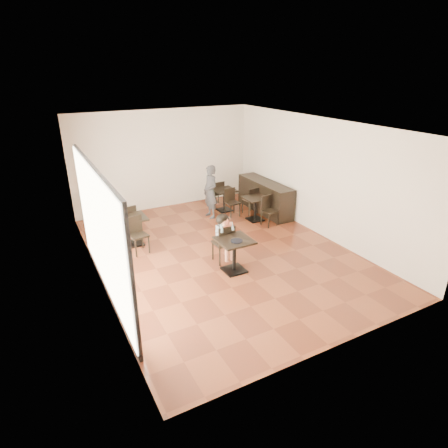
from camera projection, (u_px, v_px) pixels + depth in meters
floor at (222, 253)px, 9.59m from camera, size 6.00×8.00×0.01m
ceiling at (222, 125)px, 8.35m from camera, size 6.00×8.00×0.01m
wall_back at (165, 160)px, 12.22m from camera, size 6.00×0.01×3.20m
wall_front at (344, 265)px, 5.72m from camera, size 6.00×0.01×3.20m
wall_left at (92, 215)px, 7.67m from camera, size 0.01×8.00×3.20m
wall_right at (318, 177)px, 10.28m from camera, size 0.01×8.00×3.20m
storefront_window at (100, 232)px, 7.35m from camera, size 0.04×4.50×2.60m
child_table at (234, 255)px, 8.58m from camera, size 0.76×0.76×0.81m
child_chair at (223, 243)px, 9.00m from camera, size 0.44×0.44×0.97m
child at (223, 238)px, 8.95m from camera, size 0.44×0.61×1.22m
plate at (237, 241)px, 8.34m from camera, size 0.27×0.27×0.02m
pizza_slice at (227, 224)px, 8.62m from camera, size 0.28×0.22×0.07m
adult_patron at (210, 192)px, 11.57m from camera, size 0.43×0.63×1.66m
cafe_table_mid at (255, 209)px, 11.50m from camera, size 0.78×0.78×0.74m
cafe_table_left at (133, 231)px, 9.90m from camera, size 0.87×0.87×0.79m
cafe_table_back at (224, 200)px, 12.27m from camera, size 0.73×0.73×0.73m
chair_mid_a at (250, 200)px, 11.99m from camera, size 0.45×0.45×0.89m
chair_mid_b at (270, 211)px, 11.09m from camera, size 0.45×0.45×0.89m
chair_left_a at (127, 221)px, 10.32m from camera, size 0.49×0.49×0.95m
chair_left_b at (138, 236)px, 9.42m from camera, size 0.49×0.49×0.95m
chair_back_a at (217, 193)px, 12.69m from camera, size 0.42×0.42×0.87m
chair_back_b at (233, 203)px, 11.80m from camera, size 0.42×0.42×0.87m
service_counter at (265, 197)px, 12.18m from camera, size 0.60×2.40×1.00m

